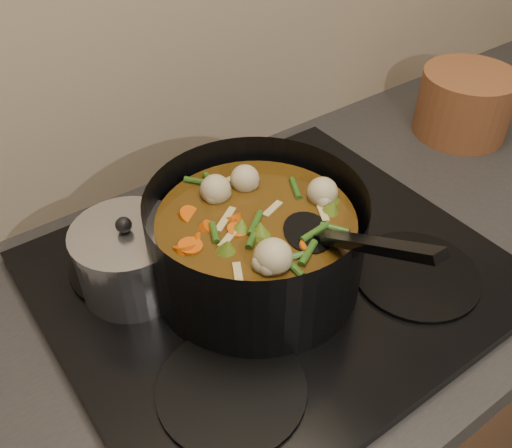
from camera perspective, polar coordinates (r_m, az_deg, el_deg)
counter at (r=1.21m, az=1.23°, el=-20.54°), size 2.64×0.64×0.91m
stovetop at (r=0.84m, az=1.67°, el=-5.07°), size 0.62×0.54×0.03m
stockpot at (r=0.77m, az=0.04°, el=-1.91°), size 0.34×0.42×0.21m
saucepan at (r=0.79m, az=-12.46°, el=-3.40°), size 0.15×0.15×0.12m
terracotta_crock at (r=1.21m, az=20.14°, el=11.23°), size 0.21×0.21×0.13m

